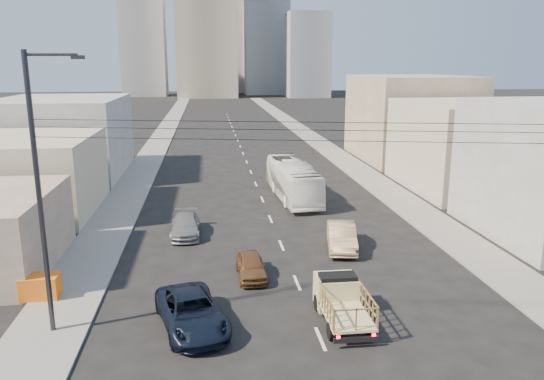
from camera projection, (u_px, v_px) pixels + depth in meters
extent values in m
plane|color=black|center=(331.00, 365.00, 20.70)|extent=(420.00, 420.00, 0.00)
cube|color=gray|center=(163.00, 135.00, 86.86)|extent=(3.50, 180.00, 0.12)
cube|color=gray|center=(304.00, 132.00, 89.64)|extent=(3.50, 180.00, 0.12)
cube|color=silver|center=(320.00, 339.00, 22.63)|extent=(0.15, 2.00, 0.01)
cube|color=silver|center=(297.00, 283.00, 28.42)|extent=(0.15, 2.00, 0.01)
cube|color=silver|center=(281.00, 245.00, 34.22)|extent=(0.15, 2.00, 0.01)
cube|color=silver|center=(270.00, 219.00, 40.01)|extent=(0.15, 2.00, 0.01)
cube|color=silver|center=(262.00, 199.00, 45.80)|extent=(0.15, 2.00, 0.01)
cube|color=silver|center=(256.00, 184.00, 51.59)|extent=(0.15, 2.00, 0.01)
cube|color=silver|center=(251.00, 172.00, 57.38)|extent=(0.15, 2.00, 0.01)
cube|color=silver|center=(247.00, 162.00, 63.17)|extent=(0.15, 2.00, 0.01)
cube|color=silver|center=(243.00, 154.00, 68.96)|extent=(0.15, 2.00, 0.01)
cube|color=silver|center=(240.00, 146.00, 74.75)|extent=(0.15, 2.00, 0.01)
cube|color=silver|center=(238.00, 140.00, 80.54)|extent=(0.15, 2.00, 0.01)
cube|color=silver|center=(236.00, 135.00, 86.33)|extent=(0.15, 2.00, 0.01)
cube|color=silver|center=(234.00, 131.00, 92.12)|extent=(0.15, 2.00, 0.01)
cube|color=silver|center=(232.00, 127.00, 97.92)|extent=(0.15, 2.00, 0.01)
cube|color=silver|center=(230.00, 123.00, 103.71)|extent=(0.15, 2.00, 0.01)
cube|color=silver|center=(229.00, 120.00, 109.50)|extent=(0.15, 2.00, 0.01)
cube|color=silver|center=(228.00, 117.00, 115.29)|extent=(0.15, 2.00, 0.01)
cube|color=silver|center=(227.00, 115.00, 121.08)|extent=(0.15, 2.00, 0.01)
cube|color=#CCC088|center=(347.00, 316.00, 23.22)|extent=(1.90, 3.00, 0.12)
cube|color=#CCC088|center=(336.00, 291.00, 25.09)|extent=(1.90, 1.60, 1.50)
cube|color=black|center=(338.00, 282.00, 24.71)|extent=(1.70, 0.90, 0.70)
cube|color=#2D2D33|center=(356.00, 340.00, 21.79)|extent=(1.90, 0.12, 0.22)
cube|color=#FF0C0C|center=(338.00, 337.00, 21.67)|extent=(0.15, 0.05, 0.12)
cube|color=#FF0C0C|center=(374.00, 335.00, 21.84)|extent=(0.15, 0.05, 0.12)
cylinder|color=black|center=(318.00, 302.00, 25.22)|extent=(0.25, 0.76, 0.76)
cylinder|color=black|center=(352.00, 301.00, 25.42)|extent=(0.25, 0.76, 0.76)
cylinder|color=black|center=(331.00, 331.00, 22.51)|extent=(0.25, 0.76, 0.76)
cylinder|color=black|center=(370.00, 329.00, 22.72)|extent=(0.25, 0.76, 0.76)
imported|color=black|center=(192.00, 312.00, 23.40)|extent=(3.80, 5.96, 1.53)
imported|color=white|center=(293.00, 180.00, 45.85)|extent=(3.33, 11.68, 3.22)
imported|color=brown|center=(251.00, 266.00, 29.03)|extent=(1.63, 3.82, 1.29)
imported|color=tan|center=(342.00, 237.00, 33.47)|extent=(2.55, 5.10, 1.61)
imported|color=slate|center=(186.00, 226.00, 36.11)|extent=(1.94, 4.75, 1.38)
cylinder|color=#2D2D33|center=(40.00, 200.00, 21.80)|extent=(0.22, 0.22, 12.00)
cylinder|color=#2D2D33|center=(51.00, 55.00, 20.57)|extent=(2.00, 0.12, 0.12)
cube|color=#2D2D33|center=(78.00, 57.00, 20.71)|extent=(0.50, 0.25, 0.15)
cylinder|color=black|center=(328.00, 122.00, 19.98)|extent=(23.01, 5.02, 0.02)
cylinder|color=black|center=(328.00, 130.00, 20.05)|extent=(23.01, 5.02, 0.02)
cylinder|color=black|center=(328.00, 141.00, 20.14)|extent=(23.01, 5.02, 0.02)
cube|color=orange|center=(41.00, 293.00, 26.37)|extent=(1.80, 1.20, 0.38)
cube|color=orange|center=(40.00, 286.00, 26.28)|extent=(1.80, 1.20, 0.38)
cube|color=orange|center=(40.00, 279.00, 26.19)|extent=(1.80, 1.20, 0.38)
cube|color=#BAB096|center=(469.00, 146.00, 49.10)|extent=(11.00, 14.00, 8.00)
cube|color=gray|center=(410.00, 118.00, 64.37)|extent=(12.00, 16.00, 10.00)
cube|color=#BAB096|center=(20.00, 176.00, 40.92)|extent=(11.00, 12.00, 6.00)
cube|color=gray|center=(63.00, 137.00, 55.11)|extent=(12.00, 16.00, 8.00)
cube|color=gray|center=(205.00, 6.00, 177.30)|extent=(20.00, 20.00, 60.00)
cube|color=gray|center=(266.00, 39.00, 196.71)|extent=(16.00, 16.00, 40.00)
cube|color=gray|center=(144.00, 47.00, 187.39)|extent=(15.00, 15.00, 34.00)
cube|color=gray|center=(231.00, 36.00, 209.31)|extent=(18.00, 18.00, 44.00)
cube|color=gray|center=(307.00, 55.00, 180.23)|extent=(14.00, 14.00, 28.00)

